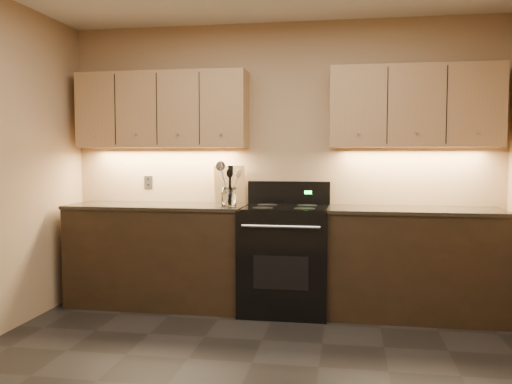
% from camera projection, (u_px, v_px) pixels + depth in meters
% --- Properties ---
extents(wall_back, '(4.00, 0.04, 2.60)m').
position_uv_depth(wall_back, '(281.00, 164.00, 5.05)').
color(wall_back, tan).
rests_on(wall_back, ground).
extents(counter_left, '(1.62, 0.62, 0.93)m').
position_uv_depth(counter_left, '(158.00, 254.00, 5.00)').
color(counter_left, black).
rests_on(counter_left, ground).
extents(counter_right, '(1.46, 0.62, 0.93)m').
position_uv_depth(counter_right, '(414.00, 263.00, 4.62)').
color(counter_right, black).
rests_on(counter_right, ground).
extents(stove, '(0.76, 0.68, 1.14)m').
position_uv_depth(stove, '(285.00, 257.00, 4.78)').
color(stove, black).
rests_on(stove, ground).
extents(upper_cab_left, '(1.60, 0.30, 0.70)m').
position_uv_depth(upper_cab_left, '(162.00, 110.00, 5.05)').
color(upper_cab_left, tan).
rests_on(upper_cab_left, wall_back).
extents(upper_cab_right, '(1.44, 0.30, 0.70)m').
position_uv_depth(upper_cab_right, '(415.00, 107.00, 4.67)').
color(upper_cab_right, tan).
rests_on(upper_cab_right, wall_back).
extents(outlet_plate, '(0.08, 0.01, 0.12)m').
position_uv_depth(outlet_plate, '(148.00, 182.00, 5.27)').
color(outlet_plate, '#B2B5BA').
rests_on(outlet_plate, wall_back).
extents(utensil_crock, '(0.15, 0.15, 0.17)m').
position_uv_depth(utensil_crock, '(229.00, 197.00, 4.79)').
color(utensil_crock, white).
rests_on(utensil_crock, counter_left).
extents(cutting_board, '(0.29, 0.11, 0.36)m').
position_uv_depth(cutting_board, '(230.00, 184.00, 5.10)').
color(cutting_board, '#DBB475').
rests_on(cutting_board, counter_left).
extents(wooden_spoon, '(0.17, 0.15, 0.33)m').
position_uv_depth(wooden_spoon, '(226.00, 186.00, 4.78)').
color(wooden_spoon, '#DBB475').
rests_on(wooden_spoon, utensil_crock).
extents(black_spoon, '(0.10, 0.16, 0.33)m').
position_uv_depth(black_spoon, '(229.00, 186.00, 4.79)').
color(black_spoon, black).
rests_on(black_spoon, utensil_crock).
extents(black_turner, '(0.12, 0.17, 0.37)m').
position_uv_depth(black_turner, '(230.00, 184.00, 4.76)').
color(black_turner, black).
rests_on(black_turner, utensil_crock).
extents(steel_spatula, '(0.21, 0.13, 0.40)m').
position_uv_depth(steel_spatula, '(231.00, 182.00, 4.80)').
color(steel_spatula, silver).
rests_on(steel_spatula, utensil_crock).
extents(steel_skimmer, '(0.23, 0.16, 0.40)m').
position_uv_depth(steel_skimmer, '(233.00, 183.00, 4.76)').
color(steel_skimmer, silver).
rests_on(steel_skimmer, utensil_crock).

